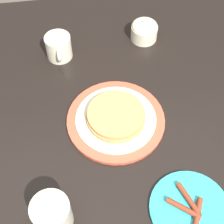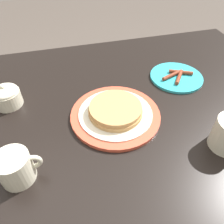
{
  "view_description": "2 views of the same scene",
  "coord_description": "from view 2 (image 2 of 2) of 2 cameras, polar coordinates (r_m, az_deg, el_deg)",
  "views": [
    {
      "loc": [
        0.48,
        -0.13,
        1.59
      ],
      "look_at": [
        -0.07,
        -0.05,
        0.79
      ],
      "focal_mm": 55.0,
      "sensor_mm": 36.0,
      "label": 1
    },
    {
      "loc": [
        -0.19,
        -0.51,
        1.25
      ],
      "look_at": [
        -0.07,
        -0.05,
        0.79
      ],
      "focal_mm": 35.0,
      "sensor_mm": 36.0,
      "label": 2
    }
  ],
  "objects": [
    {
      "name": "side_plate_bacon",
      "position": [
        0.88,
        16.46,
        8.81
      ],
      "size": [
        0.2,
        0.2,
        0.02
      ],
      "color": "#2DADBC",
      "rests_on": "dining_table"
    },
    {
      "name": "dining_table",
      "position": [
        0.82,
        3.98,
        -4.69
      ],
      "size": [
        1.3,
        0.94,
        0.76
      ],
      "color": "black",
      "rests_on": "ground_plane"
    },
    {
      "name": "sugar_bowl",
      "position": [
        0.79,
        -25.89,
        3.8
      ],
      "size": [
        0.09,
        0.09,
        0.08
      ],
      "color": "beige",
      "rests_on": "dining_table"
    },
    {
      "name": "ground_plane",
      "position": [
        1.36,
        2.59,
        -22.78
      ],
      "size": [
        8.0,
        8.0,
        0.0
      ],
      "primitive_type": "plane",
      "color": "#51473F"
    },
    {
      "name": "pancake_plate",
      "position": [
        0.68,
        0.9,
        -0.15
      ],
      "size": [
        0.28,
        0.28,
        0.04
      ],
      "color": "#DB5138",
      "rests_on": "dining_table"
    },
    {
      "name": "creamer_pitcher",
      "position": [
        0.57,
        -24.12,
        -13.11
      ],
      "size": [
        0.12,
        0.08,
        0.09
      ],
      "color": "beige",
      "rests_on": "dining_table"
    }
  ]
}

